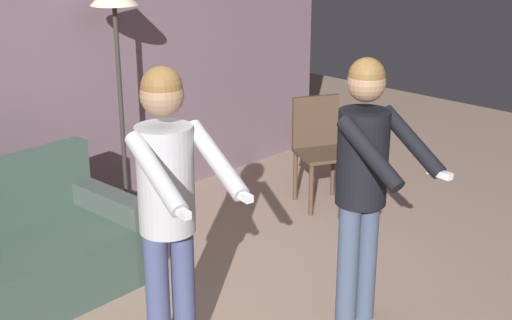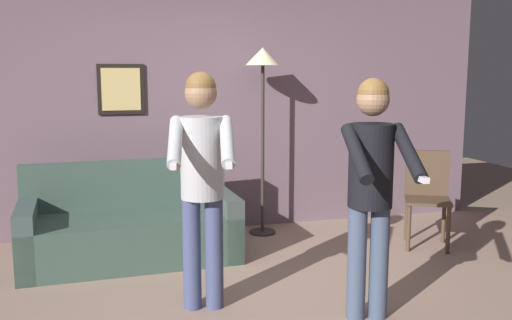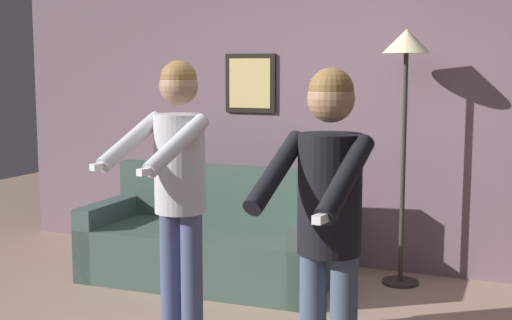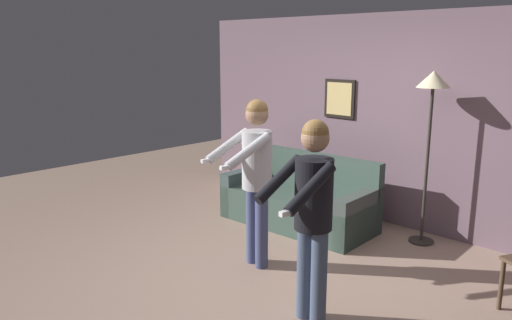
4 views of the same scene
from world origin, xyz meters
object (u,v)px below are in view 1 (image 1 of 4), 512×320
at_px(person_standing_right, 364,171).
at_px(person_standing_left, 168,194).
at_px(dining_chair_distant, 319,144).
at_px(torchiere_lamp, 115,21).

bearing_deg(person_standing_right, person_standing_left, 156.16).
bearing_deg(person_standing_right, dining_chair_distant, 46.97).
distance_m(torchiere_lamp, dining_chair_distant, 2.01).
bearing_deg(dining_chair_distant, person_standing_left, -158.24).
height_order(person_standing_left, dining_chair_distant, person_standing_left).
distance_m(torchiere_lamp, person_standing_right, 2.33).
bearing_deg(dining_chair_distant, person_standing_right, -133.03).
xyz_separation_m(person_standing_right, dining_chair_distant, (1.34, 1.43, -0.47)).
height_order(person_standing_right, dining_chair_distant, person_standing_right).
relative_size(person_standing_right, dining_chair_distant, 1.79).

